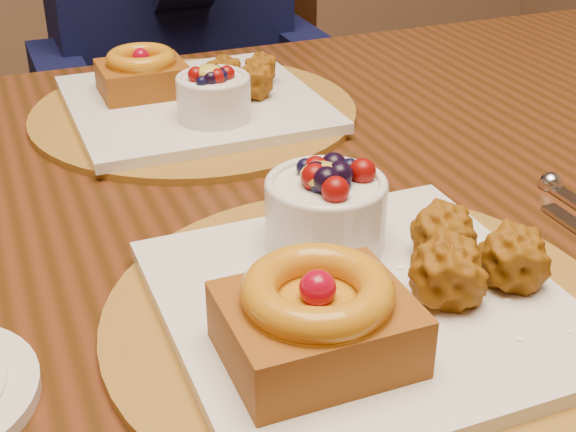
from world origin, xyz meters
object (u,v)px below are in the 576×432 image
object	(u,v)px
chair_far	(200,110)
place_setting_near	(357,285)
dining_table	(260,262)
place_setting_far	(193,99)

from	to	relation	value
chair_far	place_setting_near	bearing A→B (deg)	-86.68
dining_table	place_setting_near	bearing A→B (deg)	-90.91
place_setting_far	chair_far	world-z (taller)	chair_far
place_setting_near	chair_far	size ratio (longest dim) A/B	0.38
dining_table	place_setting_far	xyz separation A→B (m)	(-0.00, 0.22, 0.10)
place_setting_far	chair_far	bearing A→B (deg)	73.81
place_setting_far	chair_far	size ratio (longest dim) A/B	0.38
place_setting_near	place_setting_far	distance (m)	0.43
place_setting_near	dining_table	bearing A→B (deg)	89.09
place_setting_far	place_setting_near	bearing A→B (deg)	-90.18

